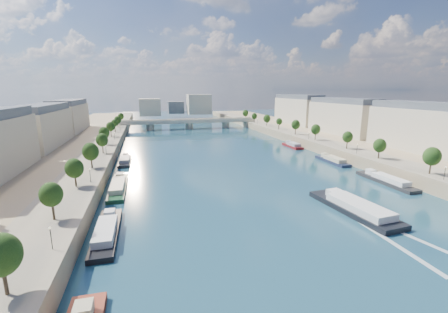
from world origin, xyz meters
TOP-DOWN VIEW (x-y plane):
  - ground at (0.00, 100.00)m, footprint 700.00×700.00m
  - quay_left at (-72.00, 100.00)m, footprint 44.00×520.00m
  - quay_right at (72.00, 100.00)m, footprint 44.00×520.00m
  - pave_left at (-57.00, 100.00)m, footprint 14.00×520.00m
  - pave_right at (57.00, 100.00)m, footprint 14.00×520.00m
  - trees_left at (-55.00, 102.00)m, footprint 4.80×268.80m
  - trees_right at (55.00, 110.00)m, footprint 4.80×268.80m
  - lamps_left at (-52.50, 90.00)m, footprint 0.36×200.36m
  - lamps_right at (52.50, 105.00)m, footprint 0.36×200.36m
  - buildings_left at (-85.00, 112.00)m, footprint 16.00×226.00m
  - buildings_right at (85.00, 112.00)m, footprint 16.00×226.00m
  - skyline at (3.19, 319.52)m, footprint 79.00×42.00m
  - bridge at (0.00, 227.81)m, footprint 112.00×12.00m
  - tour_barge at (17.67, 40.96)m, footprint 10.62×28.83m
  - wake at (17.67, 24.37)m, footprint 10.74×26.02m
  - moored_barges_left at (-45.50, 44.15)m, footprint 5.00×159.40m
  - moored_barges_right at (45.50, 52.80)m, footprint 5.00×166.87m

SIDE VIEW (x-z plane):
  - ground at x=0.00m, z-range 0.00..0.00m
  - wake at x=17.67m, z-range 0.00..0.04m
  - moored_barges_right at x=45.50m, z-range -0.96..2.64m
  - moored_barges_left at x=-45.50m, z-range -0.96..2.64m
  - tour_barge at x=17.67m, z-range -0.84..2.99m
  - quay_left at x=-72.00m, z-range 0.00..5.00m
  - quay_right at x=72.00m, z-range 0.00..5.00m
  - pave_left at x=-57.00m, z-range 5.00..5.10m
  - pave_right at x=57.00m, z-range 5.00..5.10m
  - bridge at x=0.00m, z-range 1.01..9.16m
  - lamps_left at x=-52.50m, z-range 5.64..9.92m
  - lamps_right at x=52.50m, z-range 5.64..9.92m
  - trees_left at x=-55.00m, z-range 6.35..14.61m
  - trees_right at x=55.00m, z-range 6.35..14.61m
  - skyline at x=3.19m, z-range 3.66..25.66m
  - buildings_left at x=-85.00m, z-range 4.85..28.05m
  - buildings_right at x=85.00m, z-range 4.85..28.05m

